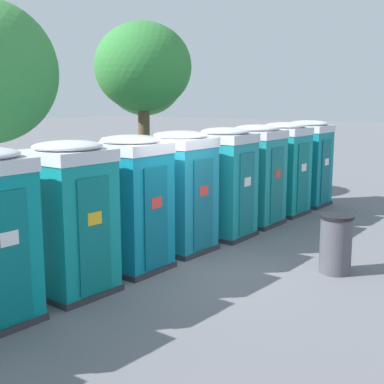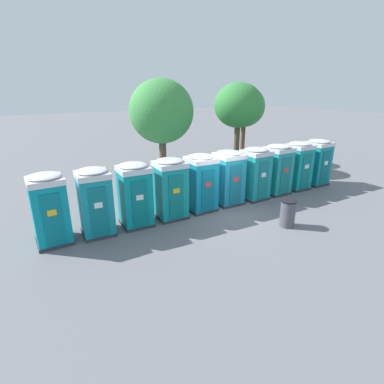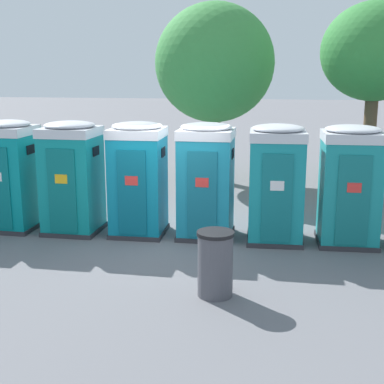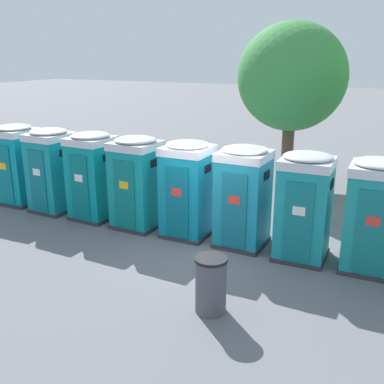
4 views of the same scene
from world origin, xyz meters
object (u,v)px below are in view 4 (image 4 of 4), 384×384
at_px(portapotty_0, 17,164).
at_px(portapotty_4, 187,189).
at_px(portapotty_1, 52,170).
at_px(portapotty_5, 243,196).
at_px(portapotty_2, 93,176).
at_px(street_tree_0, 292,77).
at_px(portapotty_3, 137,182).
at_px(trash_can, 211,284).
at_px(portapotty_6, 304,206).
at_px(portapotty_7, 375,216).

xyz_separation_m(portapotty_0, portapotty_4, (6.09, 0.01, -0.00)).
height_order(portapotty_1, portapotty_5, same).
xyz_separation_m(portapotty_2, street_tree_0, (4.01, 6.24, 2.56)).
height_order(portapotty_1, portapotty_3, same).
bearing_deg(portapotty_2, trash_can, -30.94).
bearing_deg(street_tree_0, portapotty_4, -98.89).
xyz_separation_m(portapotty_0, portapotty_5, (7.61, 0.06, -0.00)).
distance_m(portapotty_2, portapotty_5, 4.57).
height_order(street_tree_0, trash_can, street_tree_0).
height_order(portapotty_6, portapotty_7, same).
distance_m(portapotty_4, portapotty_6, 3.04).
height_order(portapotty_0, trash_can, portapotty_0).
bearing_deg(portapotty_1, portapotty_4, 1.17).
bearing_deg(portapotty_6, portapotty_4, 179.32).
bearing_deg(portapotty_3, portapotty_1, -179.49).
bearing_deg(trash_can, portapotty_5, 100.31).
relative_size(portapotty_5, street_tree_0, 0.44).
xyz_separation_m(portapotty_5, portapotty_6, (1.52, -0.08, 0.00)).
xyz_separation_m(portapotty_1, trash_can, (6.67, -3.04, -0.73)).
bearing_deg(portapotty_0, street_tree_0, 41.28).
height_order(portapotty_0, portapotty_7, same).
height_order(portapotty_1, street_tree_0, street_tree_0).
bearing_deg(portapotty_6, portapotty_5, 176.91).
relative_size(portapotty_0, portapotty_4, 1.00).
relative_size(portapotty_2, portapotty_3, 1.00).
xyz_separation_m(portapotty_3, trash_can, (3.62, -3.07, -0.73)).
bearing_deg(portapotty_3, portapotty_7, 0.82).
distance_m(portapotty_1, portapotty_4, 4.57).
distance_m(portapotty_1, trash_can, 7.36).
bearing_deg(portapotty_2, portapotty_0, 179.20).
height_order(portapotty_0, street_tree_0, street_tree_0).
bearing_deg(portapotty_4, portapotty_0, -179.88).
relative_size(portapotty_7, trash_can, 2.32).
relative_size(portapotty_2, trash_can, 2.32).
xyz_separation_m(portapotty_2, portapotty_7, (7.61, 0.08, -0.00)).
bearing_deg(portapotty_6, portapotty_7, 2.17).
xyz_separation_m(portapotty_3, street_tree_0, (2.49, 6.25, 2.56)).
height_order(portapotty_1, portapotty_2, same).
xyz_separation_m(portapotty_2, portapotty_4, (3.04, 0.06, -0.00)).
height_order(portapotty_1, portapotty_7, same).
bearing_deg(portapotty_1, portapotty_7, 0.72).
height_order(portapotty_3, portapotty_4, same).
bearing_deg(portapotty_2, portapotty_5, 1.27).
relative_size(portapotty_0, portapotty_3, 1.00).
xyz_separation_m(portapotty_5, street_tree_0, (-0.55, 6.13, 2.56)).
xyz_separation_m(street_tree_0, trash_can, (1.13, -9.32, -3.29)).
bearing_deg(portapotty_0, trash_can, -20.90).
xyz_separation_m(portapotty_0, portapotty_3, (4.57, -0.05, -0.00)).
xyz_separation_m(portapotty_3, portapotty_6, (4.57, 0.03, 0.00)).
xyz_separation_m(portapotty_4, portapotty_6, (3.04, -0.04, 0.00)).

